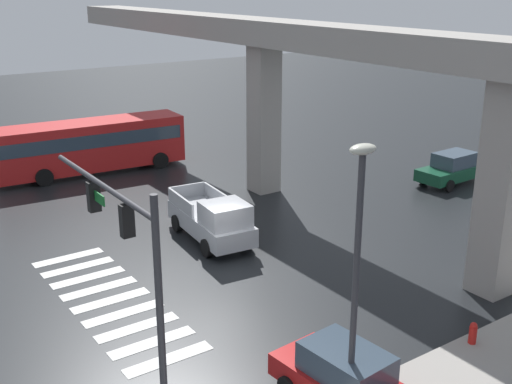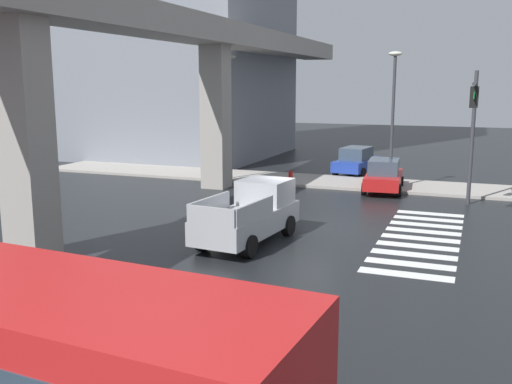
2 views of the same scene
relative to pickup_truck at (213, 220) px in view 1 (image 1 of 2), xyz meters
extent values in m
plane|color=black|center=(2.50, -1.05, -0.99)|extent=(120.00, 120.00, 0.00)
cube|color=silver|center=(-1.90, -5.71, -0.98)|extent=(0.55, 2.80, 0.01)
cube|color=silver|center=(-0.80, -5.71, -0.98)|extent=(0.55, 2.80, 0.01)
cube|color=silver|center=(0.30, -5.71, -0.98)|extent=(0.55, 2.80, 0.01)
cube|color=silver|center=(1.40, -5.71, -0.98)|extent=(0.55, 2.80, 0.01)
cube|color=silver|center=(2.50, -5.71, -0.98)|extent=(0.55, 2.80, 0.01)
cube|color=silver|center=(3.60, -5.71, -0.98)|extent=(0.55, 2.80, 0.01)
cube|color=silver|center=(4.70, -5.71, -0.98)|extent=(0.55, 2.80, 0.01)
cube|color=silver|center=(5.80, -5.71, -0.98)|extent=(0.55, 2.80, 0.01)
cube|color=silver|center=(6.90, -5.71, -0.98)|extent=(0.55, 2.80, 0.01)
cube|color=#9E9991|center=(2.50, 5.82, 7.25)|extent=(55.99, 2.42, 1.20)
cube|color=#9E9991|center=(-4.54, 5.82, 2.83)|extent=(1.30, 1.30, 7.64)
cube|color=#9E9991|center=(9.54, 5.82, 2.83)|extent=(1.30, 1.30, 7.64)
cube|color=#A8AAAF|center=(-0.30, 0.03, -0.21)|extent=(5.26, 2.39, 0.80)
cube|color=#A8AAAF|center=(1.14, -0.11, 0.64)|extent=(1.86, 1.91, 0.90)
cube|color=#3F5160|center=(1.61, -0.16, 0.64)|extent=(0.26, 1.67, 0.77)
cube|color=#A8AAAF|center=(-1.36, 1.01, 0.49)|extent=(2.65, 0.36, 0.60)
cube|color=#A8AAAF|center=(-1.53, -0.73, 0.49)|extent=(2.65, 0.36, 0.60)
cube|color=#A8AAAF|center=(-2.79, 0.28, 0.49)|extent=(0.27, 1.75, 0.60)
cylinder|color=black|center=(1.36, 0.77, -0.61)|extent=(0.78, 0.35, 0.76)
cylinder|color=black|center=(1.19, -1.02, -0.61)|extent=(0.78, 0.35, 0.76)
cylinder|color=black|center=(-1.78, 1.08, -0.61)|extent=(0.78, 0.35, 0.76)
cylinder|color=black|center=(-1.96, -0.71, -0.61)|extent=(0.78, 0.35, 0.76)
cube|color=red|center=(-12.97, -0.51, 0.65)|extent=(3.25, 10.95, 2.70)
cube|color=#2D3D4C|center=(-12.97, -0.51, 1.12)|extent=(3.25, 10.41, 0.76)
cube|color=#2D3D4C|center=(-12.59, 4.84, 0.99)|extent=(2.25, 0.24, 1.49)
cylinder|color=black|center=(-13.93, 3.35, -0.51)|extent=(0.42, 0.98, 0.96)
cylinder|color=black|center=(-11.48, 3.18, -0.51)|extent=(0.42, 0.98, 0.96)
cylinder|color=black|center=(-14.40, -3.39, -0.51)|extent=(0.42, 0.98, 0.96)
cylinder|color=black|center=(-11.95, -3.56, -0.51)|extent=(0.42, 0.98, 0.96)
cube|color=#14472D|center=(0.32, 15.07, -0.35)|extent=(1.90, 4.36, 0.64)
cube|color=#384756|center=(0.32, 15.17, 0.35)|extent=(1.57, 2.28, 0.76)
cylinder|color=black|center=(1.23, 13.76, -0.67)|extent=(0.26, 0.65, 0.64)
cylinder|color=black|center=(-0.49, 13.71, -0.67)|extent=(0.26, 0.65, 0.64)
cylinder|color=black|center=(1.14, 16.43, -0.67)|extent=(0.26, 0.65, 0.64)
cylinder|color=black|center=(-0.58, 16.37, -0.67)|extent=(0.26, 0.65, 0.64)
cube|color=#384756|center=(11.50, -2.93, 0.35)|extent=(2.35, 1.68, 0.76)
cylinder|color=black|center=(10.19, -2.17, -0.67)|extent=(0.66, 0.29, 0.64)
cylinder|color=#38383D|center=(9.67, -7.19, 2.11)|extent=(0.18, 0.18, 6.20)
cylinder|color=#38383D|center=(6.47, -7.19, 4.61)|extent=(6.40, 0.14, 0.14)
cube|color=black|center=(8.07, -7.19, 4.09)|extent=(0.24, 0.32, 0.84)
sphere|color=orange|center=(8.07, -7.19, 4.09)|extent=(0.17, 0.17, 0.17)
cube|color=black|center=(5.87, -7.19, 4.09)|extent=(0.24, 0.32, 0.84)
sphere|color=orange|center=(5.87, -7.19, 4.09)|extent=(0.17, 0.17, 0.17)
cube|color=#19722D|center=(6.08, -7.19, 4.16)|extent=(1.10, 0.04, 0.28)
cylinder|color=#38383D|center=(11.96, -3.21, 2.51)|extent=(0.16, 0.16, 7.00)
ellipsoid|color=beige|center=(11.96, -3.21, 6.13)|extent=(0.44, 0.70, 0.24)
cylinder|color=red|center=(11.56, 2.21, -0.64)|extent=(0.24, 0.24, 0.70)
sphere|color=red|center=(11.56, 2.21, -0.25)|extent=(0.22, 0.22, 0.22)
camera|label=1|loc=(21.74, -12.79, 9.64)|focal=44.61mm
camera|label=2|loc=(-18.89, -7.48, 4.62)|focal=40.60mm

